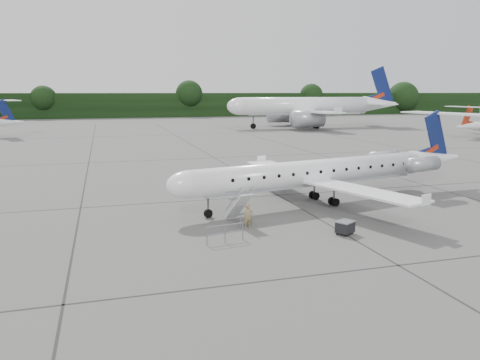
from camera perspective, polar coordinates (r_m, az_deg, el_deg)
name	(u,v)px	position (r m, az deg, el deg)	size (l,w,h in m)	color
ground	(362,207)	(35.45, 14.69, -3.26)	(320.00, 320.00, 0.00)	#5E5E5C
treeline	(158,105)	(160.48, -9.96, 8.98)	(260.00, 4.00, 8.00)	black
main_regional_jet	(315,160)	(35.32, 9.13, 2.43)	(26.03, 18.74, 6.67)	white
airstair	(239,207)	(30.02, -0.17, -3.35)	(0.85, 2.26, 2.09)	white
passenger	(248,216)	(29.00, 1.01, -4.45)	(0.55, 0.36, 1.51)	olive
safety_railing	(225,234)	(26.39, -1.83, -6.57)	(2.20, 0.08, 1.00)	gray
baggage_cart	(345,227)	(28.55, 12.69, -5.63)	(1.00, 0.81, 0.87)	black
bg_narrowbody	(305,97)	(111.72, 7.89, 9.97)	(39.70, 28.58, 14.25)	white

